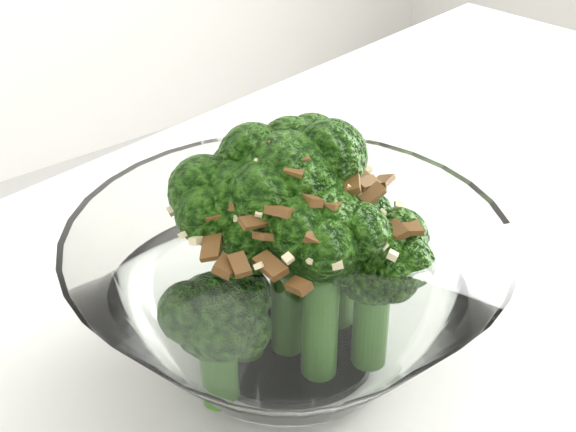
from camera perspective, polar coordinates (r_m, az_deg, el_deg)
broccoli_dish at (r=0.45m, az=0.06°, el=-4.32°), size 0.22×0.22×0.14m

